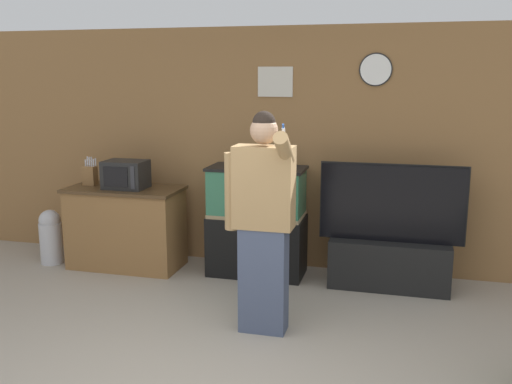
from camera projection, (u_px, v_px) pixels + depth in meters
The scene contains 8 objects.
wall_back_paneled at pixel (285, 149), 6.19m from camera, with size 10.00×0.08×2.60m.
counter_island at pixel (126, 227), 6.28m from camera, with size 1.25×0.62×0.89m.
microwave at pixel (126, 174), 6.12m from camera, with size 0.45×0.33×0.30m.
knife_block at pixel (90, 175), 6.33m from camera, with size 0.14×0.11×0.31m.
aquarium_on_stand at pixel (257, 221), 6.01m from camera, with size 1.01×0.50×1.16m.
tv_on_stand at pixel (389, 252), 5.65m from camera, with size 1.41×0.40×1.25m.
person_standing at pixel (262, 220), 4.59m from camera, with size 0.57×0.43×1.82m.
trash_bin at pixel (51, 236), 6.42m from camera, with size 0.25×0.25×0.61m.
Camera 1 is at (1.25, -2.92, 2.10)m, focal length 40.00 mm.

